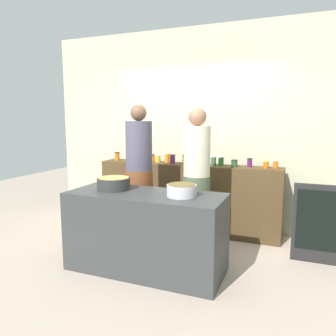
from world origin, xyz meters
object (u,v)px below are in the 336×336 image
(preserve_jar_0, at_px, (117,156))
(cooking_pot_center, at_px, (182,190))
(preserve_jar_8, at_px, (195,160))
(preserve_jar_14, at_px, (276,164))
(preserve_jar_10, at_px, (221,161))
(preserve_jar_7, at_px, (185,159))
(cook_with_tongs, at_px, (139,183))
(chalkboard_sign, at_px, (318,224))
(preserve_jar_3, at_px, (152,158))
(cook_in_cap, at_px, (197,188))
(preserve_jar_9, at_px, (214,161))
(preserve_jar_12, at_px, (250,163))
(preserve_jar_4, at_px, (158,158))
(preserve_jar_1, at_px, (129,157))
(preserve_jar_2, at_px, (139,158))
(preserve_jar_13, at_px, (266,164))
(preserve_jar_6, at_px, (173,159))
(cooking_pot_left, at_px, (114,183))
(preserve_jar_11, at_px, (234,163))
(preserve_jar_5, at_px, (167,158))

(preserve_jar_0, distance_m, cooking_pot_center, 2.12)
(preserve_jar_8, distance_m, preserve_jar_14, 1.09)
(preserve_jar_14, height_order, cooking_pot_center, preserve_jar_14)
(preserve_jar_10, bearing_deg, preserve_jar_7, -173.15)
(cook_with_tongs, xyz_separation_m, chalkboard_sign, (2.13, 0.30, -0.37))
(chalkboard_sign, bearing_deg, preserve_jar_3, 166.24)
(cook_in_cap, bearing_deg, cook_with_tongs, -176.01)
(preserve_jar_9, xyz_separation_m, preserve_jar_12, (0.49, 0.06, -0.01))
(preserve_jar_9, height_order, chalkboard_sign, preserve_jar_9)
(preserve_jar_0, relative_size, preserve_jar_7, 0.92)
(preserve_jar_3, relative_size, preserve_jar_7, 0.78)
(preserve_jar_7, xyz_separation_m, cook_with_tongs, (-0.35, -0.77, -0.24))
(preserve_jar_4, bearing_deg, preserve_jar_1, -175.34)
(preserve_jar_2, bearing_deg, preserve_jar_9, 2.66)
(cooking_pot_center, height_order, cook_in_cap, cook_in_cap)
(preserve_jar_13, distance_m, chalkboard_sign, 1.02)
(preserve_jar_6, height_order, cook_in_cap, cook_in_cap)
(preserve_jar_6, bearing_deg, preserve_jar_0, 176.41)
(preserve_jar_14, bearing_deg, preserve_jar_2, -176.50)
(preserve_jar_10, bearing_deg, preserve_jar_9, -155.51)
(preserve_jar_14, xyz_separation_m, chalkboard_sign, (0.53, -0.56, -0.59))
(preserve_jar_13, distance_m, cook_in_cap, 1.08)
(preserve_jar_10, relative_size, cooking_pot_left, 0.35)
(preserve_jar_13, xyz_separation_m, chalkboard_sign, (0.65, -0.51, -0.59))
(preserve_jar_1, distance_m, preserve_jar_6, 0.76)
(preserve_jar_7, xyz_separation_m, preserve_jar_8, (0.16, 0.00, -0.00))
(cook_in_cap, bearing_deg, cooking_pot_center, -86.93)
(preserve_jar_3, distance_m, preserve_jar_13, 1.70)
(preserve_jar_0, xyz_separation_m, preserve_jar_11, (1.88, -0.05, -0.02))
(preserve_jar_12, relative_size, chalkboard_sign, 0.13)
(cook_with_tongs, distance_m, cook_in_cap, 0.75)
(preserve_jar_5, height_order, preserve_jar_9, preserve_jar_5)
(preserve_jar_1, height_order, preserve_jar_11, preserve_jar_1)
(preserve_jar_6, bearing_deg, cooking_pot_left, -99.15)
(preserve_jar_11, height_order, preserve_jar_12, preserve_jar_12)
(preserve_jar_0, xyz_separation_m, preserve_jar_8, (1.32, -0.04, 0.00))
(preserve_jar_11, bearing_deg, cooking_pot_left, -130.30)
(preserve_jar_12, distance_m, chalkboard_sign, 1.20)
(preserve_jar_1, relative_size, preserve_jar_2, 0.87)
(preserve_jar_11, height_order, cook_with_tongs, cook_with_tongs)
(cooking_pot_left, bearing_deg, preserve_jar_9, 58.68)
(preserve_jar_10, bearing_deg, cook_in_cap, -98.51)
(cook_with_tongs, relative_size, cook_in_cap, 1.03)
(preserve_jar_5, bearing_deg, preserve_jar_1, -176.18)
(preserve_jar_12, bearing_deg, preserve_jar_8, -173.77)
(preserve_jar_8, bearing_deg, preserve_jar_6, -176.73)
(preserve_jar_8, distance_m, preserve_jar_11, 0.56)
(preserve_jar_1, relative_size, preserve_jar_6, 0.75)
(preserve_jar_1, height_order, preserve_jar_8, preserve_jar_8)
(preserve_jar_12, height_order, chalkboard_sign, preserve_jar_12)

